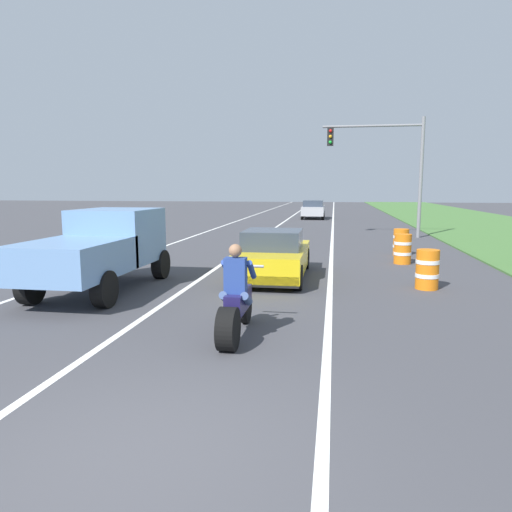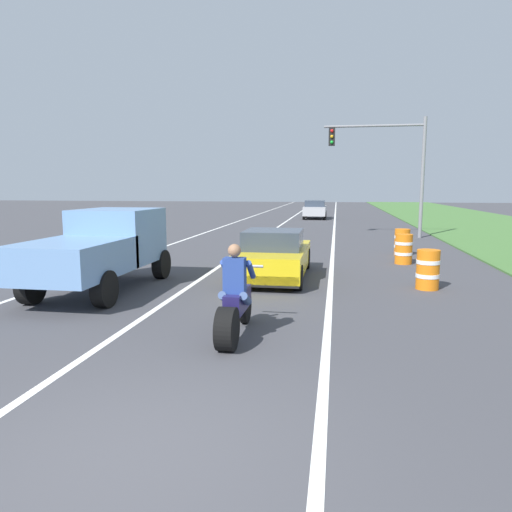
# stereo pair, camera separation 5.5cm
# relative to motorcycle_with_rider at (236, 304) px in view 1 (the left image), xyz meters

# --- Properties ---
(ground_plane) EXTENTS (160.00, 160.00, 0.00)m
(ground_plane) POSITION_rel_motorcycle_with_rider_xyz_m (-0.26, -3.72, -0.59)
(ground_plane) COLOR #424247
(lane_stripe_left_solid) EXTENTS (0.14, 120.00, 0.01)m
(lane_stripe_left_solid) POSITION_rel_motorcycle_with_rider_xyz_m (-5.66, 16.28, -0.59)
(lane_stripe_left_solid) COLOR white
(lane_stripe_left_solid) RESTS_ON ground
(lane_stripe_right_solid) EXTENTS (0.14, 120.00, 0.01)m
(lane_stripe_right_solid) POSITION_rel_motorcycle_with_rider_xyz_m (1.54, 16.28, -0.59)
(lane_stripe_right_solid) COLOR white
(lane_stripe_right_solid) RESTS_ON ground
(lane_stripe_centre_dashed) EXTENTS (0.14, 120.00, 0.01)m
(lane_stripe_centre_dashed) POSITION_rel_motorcycle_with_rider_xyz_m (-2.06, 16.28, -0.59)
(lane_stripe_centre_dashed) COLOR white
(lane_stripe_centre_dashed) RESTS_ON ground
(motorcycle_with_rider) EXTENTS (0.70, 2.21, 1.62)m
(motorcycle_with_rider) POSITION_rel_motorcycle_with_rider_xyz_m (0.00, 0.00, 0.00)
(motorcycle_with_rider) COLOR black
(motorcycle_with_rider) RESTS_ON ground
(sports_car_yellow) EXTENTS (1.84, 4.30, 1.37)m
(sports_car_yellow) POSITION_rel_motorcycle_with_rider_xyz_m (-0.07, 5.55, 0.04)
(sports_car_yellow) COLOR yellow
(sports_car_yellow) RESTS_ON ground
(pickup_truck_left_lane_light_blue) EXTENTS (2.02, 4.80, 1.98)m
(pickup_truck_left_lane_light_blue) POSITION_rel_motorcycle_with_rider_xyz_m (-4.06, 3.22, 0.51)
(pickup_truck_left_lane_light_blue) COLOR #6B93C6
(pickup_truck_left_lane_light_blue) RESTS_ON ground
(traffic_light_mast_near) EXTENTS (5.02, 0.34, 6.00)m
(traffic_light_mast_near) POSITION_rel_motorcycle_with_rider_xyz_m (4.29, 17.49, 3.43)
(traffic_light_mast_near) COLOR gray
(traffic_light_mast_near) RESTS_ON ground
(construction_barrel_nearest) EXTENTS (0.58, 0.58, 1.00)m
(construction_barrel_nearest) POSITION_rel_motorcycle_with_rider_xyz_m (3.95, 4.68, -0.09)
(construction_barrel_nearest) COLOR orange
(construction_barrel_nearest) RESTS_ON ground
(construction_barrel_mid) EXTENTS (0.58, 0.58, 1.00)m
(construction_barrel_mid) POSITION_rel_motorcycle_with_rider_xyz_m (3.90, 8.72, -0.09)
(construction_barrel_mid) COLOR orange
(construction_barrel_mid) RESTS_ON ground
(construction_barrel_far) EXTENTS (0.58, 0.58, 1.00)m
(construction_barrel_far) POSITION_rel_motorcycle_with_rider_xyz_m (4.11, 10.76, -0.09)
(construction_barrel_far) COLOR orange
(construction_barrel_far) RESTS_ON ground
(distant_car_far_ahead) EXTENTS (1.80, 4.00, 1.50)m
(distant_car_far_ahead) POSITION_rel_motorcycle_with_rider_xyz_m (-0.08, 31.43, 0.18)
(distant_car_far_ahead) COLOR #B2B2B7
(distant_car_far_ahead) RESTS_ON ground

